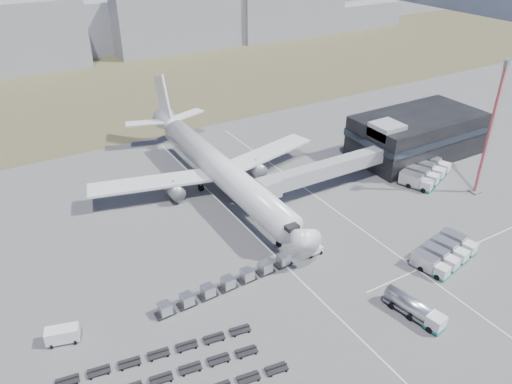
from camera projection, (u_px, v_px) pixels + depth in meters
ground at (309, 275)px, 80.29m from camera, size 420.00×420.00×0.00m
grass_strip at (111, 89)px, 162.50m from camera, size 420.00×90.00×0.01m
lane_markings at (344, 247)px, 86.84m from camera, size 47.12×110.00×0.01m
terminal at (416, 134)px, 116.67m from camera, size 30.40×16.40×11.00m
jet_bridge at (315, 173)px, 100.06m from camera, size 30.30×3.80×7.05m
airliner at (217, 167)px, 101.86m from camera, size 51.59×64.53×17.62m
skyline at (73, 36)px, 185.43m from camera, size 310.92×25.27×25.11m
fuel_tanker at (414, 308)px, 71.41m from camera, size 3.95×9.46×2.97m
pushback_tug at (313, 250)px, 84.82m from camera, size 3.01×1.70×1.38m
utility_van at (63, 335)px, 67.39m from camera, size 4.72×3.08×2.32m
catering_truck at (238, 189)px, 101.60m from camera, size 3.01×6.56×2.94m
service_trucks_near at (445, 253)px, 83.05m from camera, size 12.37×8.47×2.51m
service_trucks_far at (425, 172)px, 108.00m from camera, size 14.20×11.02×2.79m
uld_row at (228, 283)px, 76.83m from camera, size 23.98×2.88×1.85m
floodlight_mast at (490, 130)px, 96.72m from camera, size 2.61×2.14×27.67m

